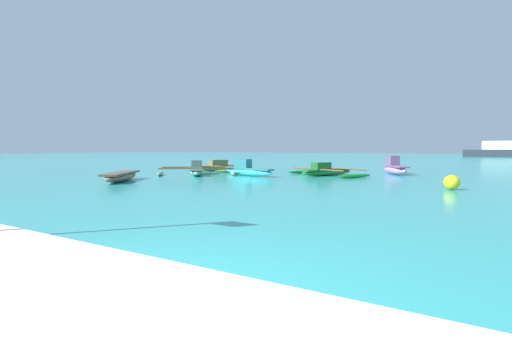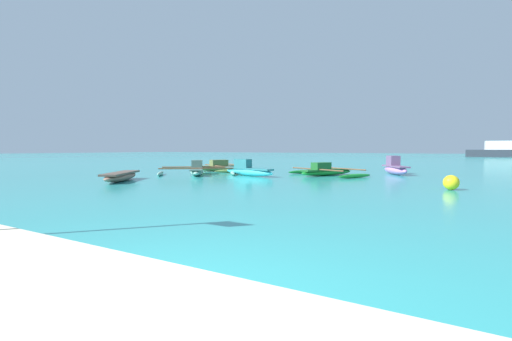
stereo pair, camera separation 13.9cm
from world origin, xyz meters
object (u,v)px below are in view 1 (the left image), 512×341
(moored_boat_2, at_px, (121,176))
(mooring_buoy_0, at_px, (452,182))
(moored_boat_1, at_px, (326,171))
(distant_ferry, at_px, (506,150))
(moored_boat_4, at_px, (394,168))
(moored_boat_3, at_px, (247,170))
(moored_boat_5, at_px, (224,167))
(moored_boat_0, at_px, (197,170))

(moored_boat_2, bearing_deg, mooring_buoy_0, 74.17)
(moored_boat_1, xyz_separation_m, distant_ferry, (14.39, 56.46, 0.93))
(moored_boat_4, bearing_deg, moored_boat_3, -83.64)
(moored_boat_5, bearing_deg, moored_boat_0, -135.28)
(moored_boat_2, xyz_separation_m, moored_boat_5, (-0.13, 8.10, 0.02))
(moored_boat_1, bearing_deg, distant_ferry, 12.86)
(moored_boat_5, distance_m, distant_ferry, 59.92)
(moored_boat_5, height_order, distant_ferry, distant_ferry)
(moored_boat_1, relative_size, moored_boat_2, 1.45)
(moored_boat_2, distance_m, moored_boat_4, 14.29)
(moored_boat_3, distance_m, moored_boat_4, 8.26)
(moored_boat_4, xyz_separation_m, distant_ferry, (11.32, 53.78, 0.80))
(moored_boat_1, bearing_deg, moored_boat_3, 148.50)
(moored_boat_1, distance_m, moored_boat_5, 6.98)
(moored_boat_4, distance_m, moored_boat_5, 10.27)
(moored_boat_5, bearing_deg, moored_boat_4, -43.51)
(moored_boat_0, xyz_separation_m, moored_boat_3, (2.68, 0.90, 0.05))
(moored_boat_5, relative_size, mooring_buoy_0, 8.53)
(moored_boat_1, height_order, moored_boat_2, moored_boat_1)
(moored_boat_1, height_order, moored_boat_4, moored_boat_4)
(moored_boat_1, bearing_deg, moored_boat_0, 143.40)
(moored_boat_0, distance_m, mooring_buoy_0, 12.15)
(moored_boat_3, distance_m, distant_ferry, 61.36)
(moored_boat_1, relative_size, mooring_buoy_0, 8.90)
(moored_boat_1, bearing_deg, moored_boat_5, 113.24)
(moored_boat_0, relative_size, moored_boat_1, 0.98)
(moored_boat_2, bearing_deg, distant_ferry, 130.34)
(moored_boat_5, height_order, mooring_buoy_0, moored_boat_5)
(distant_ferry, bearing_deg, moored_boat_1, -104.30)
(moored_boat_0, bearing_deg, mooring_buoy_0, 47.19)
(moored_boat_0, height_order, distant_ferry, distant_ferry)
(moored_boat_0, xyz_separation_m, mooring_buoy_0, (12.11, -1.01, -0.01))
(moored_boat_3, bearing_deg, moored_boat_2, -102.57)
(distant_ferry, bearing_deg, moored_boat_5, -110.87)
(moored_boat_1, distance_m, distant_ferry, 58.27)
(moored_boat_0, height_order, mooring_buoy_0, moored_boat_0)
(moored_boat_4, bearing_deg, moored_boat_5, -107.41)
(mooring_buoy_0, relative_size, distant_ferry, 0.04)
(mooring_buoy_0, bearing_deg, moored_boat_5, 160.24)
(moored_boat_0, bearing_deg, moored_boat_4, 83.69)
(moored_boat_0, bearing_deg, moored_boat_5, 152.60)
(moored_boat_4, distance_m, distant_ferry, 54.96)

